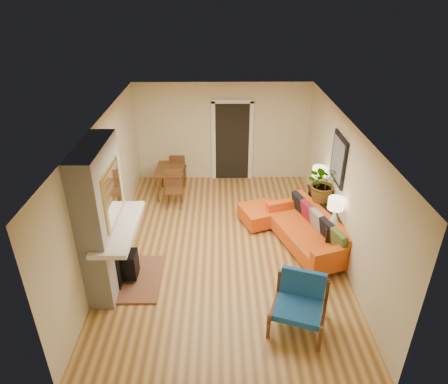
{
  "coord_description": "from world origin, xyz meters",
  "views": [
    {
      "loc": [
        -0.08,
        -6.68,
        4.79
      ],
      "look_at": [
        0.0,
        0.2,
        1.15
      ],
      "focal_mm": 32.0,
      "sensor_mm": 36.0,
      "label": 1
    }
  ],
  "objects_px": {
    "houseplant": "(324,182)",
    "console_table": "(324,211)",
    "lamp_near": "(335,208)",
    "lamp_far": "(319,175)",
    "blue_chair": "(300,300)",
    "sofa": "(310,231)",
    "ottoman": "(260,214)",
    "dining_table": "(173,174)"
  },
  "relations": [
    {
      "from": "dining_table",
      "to": "lamp_far",
      "type": "xyz_separation_m",
      "value": [
        3.31,
        -1.16,
        0.48
      ]
    },
    {
      "from": "ottoman",
      "to": "houseplant",
      "type": "relative_size",
      "value": 1.22
    },
    {
      "from": "houseplant",
      "to": "console_table",
      "type": "bearing_deg",
      "value": -87.18
    },
    {
      "from": "ottoman",
      "to": "blue_chair",
      "type": "relative_size",
      "value": 0.98
    },
    {
      "from": "lamp_far",
      "to": "houseplant",
      "type": "bearing_deg",
      "value": -91.16
    },
    {
      "from": "sofa",
      "to": "console_table",
      "type": "xyz_separation_m",
      "value": [
        0.34,
        0.42,
        0.22
      ]
    },
    {
      "from": "console_table",
      "to": "dining_table",
      "type": "bearing_deg",
      "value": 150.77
    },
    {
      "from": "lamp_near",
      "to": "houseplant",
      "type": "xyz_separation_m",
      "value": [
        -0.01,
        0.9,
        0.07
      ]
    },
    {
      "from": "console_table",
      "to": "houseplant",
      "type": "bearing_deg",
      "value": 92.82
    },
    {
      "from": "blue_chair",
      "to": "ottoman",
      "type": "bearing_deg",
      "value": 96.71
    },
    {
      "from": "ottoman",
      "to": "lamp_far",
      "type": "relative_size",
      "value": 1.86
    },
    {
      "from": "ottoman",
      "to": "dining_table",
      "type": "distance_m",
      "value": 2.5
    },
    {
      "from": "dining_table",
      "to": "console_table",
      "type": "bearing_deg",
      "value": -29.23
    },
    {
      "from": "blue_chair",
      "to": "lamp_far",
      "type": "relative_size",
      "value": 1.9
    },
    {
      "from": "lamp_near",
      "to": "ottoman",
      "type": "bearing_deg",
      "value": 137.64
    },
    {
      "from": "console_table",
      "to": "houseplant",
      "type": "height_order",
      "value": "houseplant"
    },
    {
      "from": "houseplant",
      "to": "sofa",
      "type": "bearing_deg",
      "value": -118.34
    },
    {
      "from": "blue_chair",
      "to": "houseplant",
      "type": "bearing_deg",
      "value": 71.06
    },
    {
      "from": "ottoman",
      "to": "lamp_far",
      "type": "height_order",
      "value": "lamp_far"
    },
    {
      "from": "ottoman",
      "to": "blue_chair",
      "type": "bearing_deg",
      "value": -83.29
    },
    {
      "from": "blue_chair",
      "to": "lamp_far",
      "type": "bearing_deg",
      "value": 73.69
    },
    {
      "from": "dining_table",
      "to": "console_table",
      "type": "distance_m",
      "value": 3.8
    },
    {
      "from": "sofa",
      "to": "ottoman",
      "type": "xyz_separation_m",
      "value": [
        -0.92,
        0.87,
        -0.13
      ]
    },
    {
      "from": "blue_chair",
      "to": "lamp_near",
      "type": "height_order",
      "value": "lamp_near"
    },
    {
      "from": "sofa",
      "to": "ottoman",
      "type": "distance_m",
      "value": 1.28
    },
    {
      "from": "dining_table",
      "to": "lamp_far",
      "type": "height_order",
      "value": "lamp_far"
    },
    {
      "from": "ottoman",
      "to": "blue_chair",
      "type": "height_order",
      "value": "blue_chair"
    },
    {
      "from": "dining_table",
      "to": "lamp_far",
      "type": "distance_m",
      "value": 3.54
    },
    {
      "from": "lamp_near",
      "to": "lamp_far",
      "type": "relative_size",
      "value": 1.0
    },
    {
      "from": "dining_table",
      "to": "lamp_far",
      "type": "relative_size",
      "value": 3.03
    },
    {
      "from": "houseplant",
      "to": "blue_chair",
      "type": "bearing_deg",
      "value": -108.94
    },
    {
      "from": "dining_table",
      "to": "console_table",
      "type": "relative_size",
      "value": 0.88
    },
    {
      "from": "dining_table",
      "to": "lamp_near",
      "type": "height_order",
      "value": "lamp_near"
    },
    {
      "from": "lamp_near",
      "to": "lamp_far",
      "type": "height_order",
      "value": "same"
    },
    {
      "from": "ottoman",
      "to": "lamp_far",
      "type": "bearing_deg",
      "value": 10.73
    },
    {
      "from": "dining_table",
      "to": "houseplant",
      "type": "height_order",
      "value": "houseplant"
    },
    {
      "from": "ottoman",
      "to": "lamp_near",
      "type": "distance_m",
      "value": 1.91
    },
    {
      "from": "blue_chair",
      "to": "lamp_near",
      "type": "bearing_deg",
      "value": 62.34
    },
    {
      "from": "houseplant",
      "to": "dining_table",
      "type": "bearing_deg",
      "value": 153.45
    },
    {
      "from": "console_table",
      "to": "lamp_far",
      "type": "height_order",
      "value": "lamp_far"
    },
    {
      "from": "ottoman",
      "to": "lamp_near",
      "type": "relative_size",
      "value": 1.86
    },
    {
      "from": "blue_chair",
      "to": "dining_table",
      "type": "bearing_deg",
      "value": 118.98
    }
  ]
}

